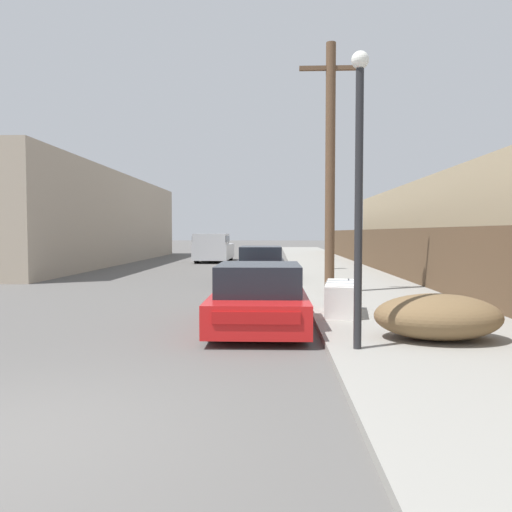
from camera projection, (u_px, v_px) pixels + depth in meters
The scene contains 13 objects.
ground_plane at pixel (5, 443), 4.43m from camera, with size 220.00×220.00×0.00m, color #595654.
sidewalk_curb at pixel (327, 265), 27.68m from camera, with size 4.20×63.00×0.12m, color gray.
discarded_fridge at pixel (340, 298), 10.73m from camera, with size 0.85×1.73×0.71m.
parked_sports_car_red at pixel (259, 298), 9.83m from camera, with size 1.83×4.14×1.27m.
car_parked_mid at pixel (261, 265), 18.76m from camera, with size 1.82×4.12×1.35m.
pickup_truck at pixel (214, 248), 31.54m from camera, with size 2.09×5.44×1.79m.
utility_pole at pixel (330, 165), 14.36m from camera, with size 1.80×0.28×7.16m.
street_lamp at pixel (359, 177), 7.41m from camera, with size 0.26×0.26×4.42m.
brush_pile at pixel (438, 317), 8.18m from camera, with size 2.07×1.48×0.75m.
wooden_fence at pixel (370, 248), 25.55m from camera, with size 0.08×43.24×1.90m, color brown.
building_left_block at pixel (73, 219), 30.56m from camera, with size 7.00×25.17×5.34m, color tan.
building_right_house at pixel (466, 227), 24.44m from camera, with size 6.00×23.27×4.23m, color tan.
pedestrian at pixel (331, 252), 23.89m from camera, with size 0.34×0.34×1.62m.
Camera 1 is at (2.40, -4.26, 1.88)m, focal length 35.00 mm.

